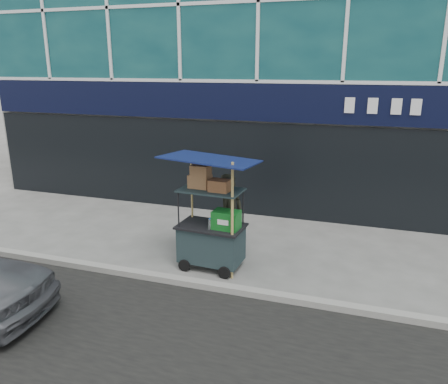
% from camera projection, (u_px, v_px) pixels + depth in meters
% --- Properties ---
extents(ground, '(80.00, 80.00, 0.00)m').
position_uv_depth(ground, '(201.00, 282.00, 7.92)').
color(ground, '#5F5E5A').
rests_on(ground, ground).
extents(curb, '(80.00, 0.18, 0.12)m').
position_uv_depth(curb, '(197.00, 284.00, 7.72)').
color(curb, gray).
rests_on(curb, ground).
extents(vendor_cart, '(1.72, 1.27, 2.24)m').
position_uv_depth(vendor_cart, '(212.00, 229.00, 8.27)').
color(vendor_cart, '#18262A').
rests_on(vendor_cart, ground).
extents(vendor_man, '(0.58, 0.72, 1.74)m').
position_uv_depth(vendor_man, '(230.00, 216.00, 8.74)').
color(vendor_man, black).
rests_on(vendor_man, ground).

